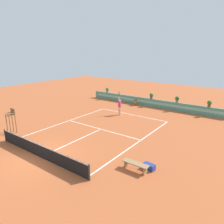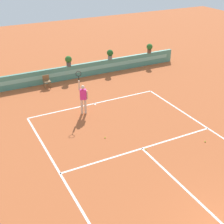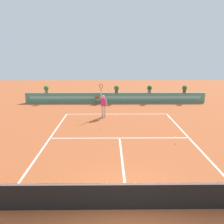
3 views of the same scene
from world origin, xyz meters
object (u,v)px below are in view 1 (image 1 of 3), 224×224
object	(u,v)px
tennis_ball_near_baseline	(123,141)
tennis_ball_by_sideline	(102,122)
potted_plant_centre	(151,96)
tennis_player	(120,106)
potted_plant_far_right	(209,103)
ball_kid_chair	(135,102)
potted_plant_right	(177,99)
potted_plant_far_left	(107,90)
gear_bag	(149,167)
bench_courtside	(136,165)
tennis_ball_mid_court	(100,130)
umpire_chair	(11,118)

from	to	relation	value
tennis_ball_near_baseline	tennis_ball_by_sideline	size ratio (longest dim) A/B	1.00
potted_plant_centre	tennis_player	bearing A→B (deg)	-102.19
tennis_ball_by_sideline	potted_plant_far_right	bearing A→B (deg)	46.00
tennis_player	tennis_ball_near_baseline	size ratio (longest dim) A/B	38.01
ball_kid_chair	tennis_player	size ratio (longest dim) A/B	0.33
potted_plant_right	potted_plant_far_left	bearing A→B (deg)	180.00
gear_bag	potted_plant_far_left	world-z (taller)	potted_plant_far_left
tennis_player	potted_plant_far_right	bearing A→B (deg)	34.05
potted_plant_far_right	potted_plant_far_left	bearing A→B (deg)	180.00
bench_courtside	potted_plant_far_right	bearing A→B (deg)	86.12
tennis_player	tennis_ball_mid_court	world-z (taller)	tennis_player
tennis_player	bench_courtside	bearing A→B (deg)	-51.04
gear_bag	potted_plant_right	distance (m)	13.85
ball_kid_chair	potted_plant_right	size ratio (longest dim) A/B	1.17
tennis_player	tennis_ball_by_sideline	bearing A→B (deg)	-91.84
umpire_chair	bench_courtside	world-z (taller)	umpire_chair
tennis_ball_mid_court	potted_plant_right	size ratio (longest dim) A/B	0.09
ball_kid_chair	tennis_ball_mid_court	size ratio (longest dim) A/B	12.50
tennis_ball_by_sideline	potted_plant_far_left	distance (m)	10.21
potted_plant_right	tennis_ball_by_sideline	bearing A→B (deg)	-118.59
potted_plant_right	gear_bag	bearing A→B (deg)	-76.85
tennis_ball_mid_court	potted_plant_centre	world-z (taller)	potted_plant_centre
tennis_ball_near_baseline	potted_plant_far_left	distance (m)	14.84
potted_plant_right	ball_kid_chair	bearing A→B (deg)	-171.98
bench_courtside	potted_plant_right	xyz separation A→B (m)	(-2.56, 14.05, 1.04)
umpire_chair	tennis_ball_mid_court	distance (m)	7.65
gear_bag	potted_plant_centre	world-z (taller)	potted_plant_centre
tennis_player	potted_plant_right	world-z (taller)	tennis_player
tennis_ball_mid_court	ball_kid_chair	bearing A→B (deg)	101.33
umpire_chair	tennis_ball_near_baseline	bearing A→B (deg)	25.79
gear_bag	potted_plant_right	size ratio (longest dim) A/B	0.97
potted_plant_far_right	umpire_chair	bearing A→B (deg)	-129.57
ball_kid_chair	tennis_player	world-z (taller)	tennis_player
potted_plant_centre	potted_plant_right	size ratio (longest dim) A/B	1.00
tennis_ball_mid_court	potted_plant_centre	xyz separation A→B (m)	(0.01, 10.18, 1.38)
tennis_player	potted_plant_far_right	xyz separation A→B (m)	(7.96, 5.38, 0.36)
potted_plant_far_right	potted_plant_far_left	world-z (taller)	same
tennis_ball_near_baseline	tennis_player	bearing A→B (deg)	126.53
tennis_ball_near_baseline	ball_kid_chair	bearing A→B (deg)	115.45
umpire_chair	potted_plant_centre	world-z (taller)	umpire_chair
tennis_player	tennis_ball_near_baseline	xyz separation A→B (m)	(4.12, -5.56, -1.02)
ball_kid_chair	bench_courtside	size ratio (longest dim) A/B	0.53
bench_courtside	potted_plant_right	distance (m)	14.32
tennis_ball_by_sideline	potted_plant_far_right	xyz separation A→B (m)	(8.06, 8.35, 1.38)
umpire_chair	gear_bag	distance (m)	12.30
potted_plant_right	potted_plant_far_left	xyz separation A→B (m)	(-10.27, 0.00, 0.00)
potted_plant_right	umpire_chair	bearing A→B (deg)	-120.72
tennis_ball_near_baseline	tennis_ball_by_sideline	xyz separation A→B (m)	(-4.22, 2.60, 0.00)
potted_plant_centre	potted_plant_right	world-z (taller)	same
umpire_chair	tennis_ball_by_sideline	xyz separation A→B (m)	(4.44, 6.78, -1.31)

